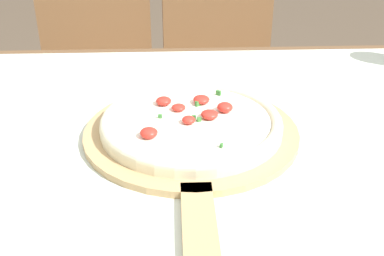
{
  "coord_description": "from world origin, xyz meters",
  "views": [
    {
      "loc": [
        0.02,
        -0.69,
        1.17
      ],
      "look_at": [
        0.05,
        0.02,
        0.79
      ],
      "focal_mm": 45.0,
      "sensor_mm": 36.0,
      "label": 1
    }
  ],
  "objects": [
    {
      "name": "dining_table",
      "position": [
        0.0,
        0.0,
        0.66
      ],
      "size": [
        1.48,
        1.04,
        0.76
      ],
      "color": "brown",
      "rests_on": "ground_plane"
    },
    {
      "name": "chair_right",
      "position": [
        0.19,
        0.86,
        0.52
      ],
      "size": [
        0.43,
        0.43,
        0.9
      ],
      "rotation": [
        0.0,
        0.0,
        0.07
      ],
      "color": "brown",
      "rests_on": "ground_plane"
    },
    {
      "name": "towel_cloth",
      "position": [
        0.0,
        0.0,
        0.76
      ],
      "size": [
        1.4,
        0.96,
        0.0
      ],
      "color": "silver",
      "rests_on": "dining_table"
    },
    {
      "name": "pizza_peel",
      "position": [
        0.05,
        0.03,
        0.77
      ],
      "size": [
        0.37,
        0.56,
        0.01
      ],
      "color": "tan",
      "rests_on": "towel_cloth"
    },
    {
      "name": "chair_left",
      "position": [
        -0.23,
        0.86,
        0.52
      ],
      "size": [
        0.43,
        0.43,
        0.9
      ],
      "rotation": [
        0.0,
        0.0,
        0.07
      ],
      "color": "brown",
      "rests_on": "ground_plane"
    },
    {
      "name": "pizza",
      "position": [
        0.05,
        0.05,
        0.79
      ],
      "size": [
        0.31,
        0.31,
        0.04
      ],
      "color": "beige",
      "rests_on": "pizza_peel"
    }
  ]
}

